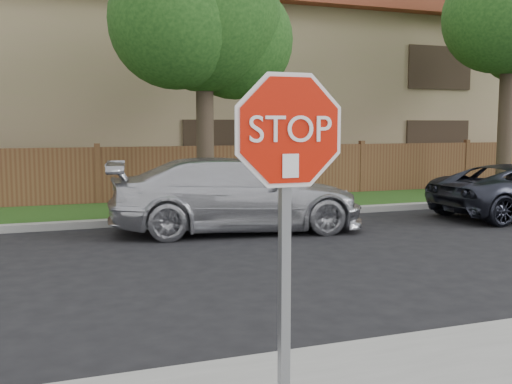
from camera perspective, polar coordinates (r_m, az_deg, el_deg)
name	(u,v)px	position (r m, az deg, el deg)	size (l,w,h in m)	color
ground	(225,369)	(5.62, -2.96, -16.49)	(90.00, 90.00, 0.00)	black
far_curb	(114,223)	(13.35, -13.42, -2.87)	(70.00, 0.30, 0.15)	gray
grass_strip	(105,213)	(14.97, -14.17, -1.95)	(70.00, 3.00, 0.12)	#1E4714
fence	(98,177)	(16.47, -14.84, 1.37)	(70.00, 0.12, 1.60)	brown
apartment_building	(80,86)	(22.04, -16.45, 9.64)	(35.20, 9.20, 7.20)	tan
tree_mid	(206,14)	(15.30, -4.77, 16.50)	(4.80, 3.90, 7.35)	#382B21
stop_sign	(288,181)	(3.79, 3.04, 1.03)	(1.01, 0.13, 2.55)	gray
sedan_right	(237,195)	(12.33, -1.81, -0.25)	(2.12, 5.22, 1.51)	silver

